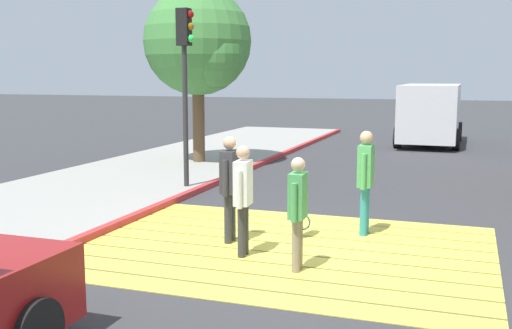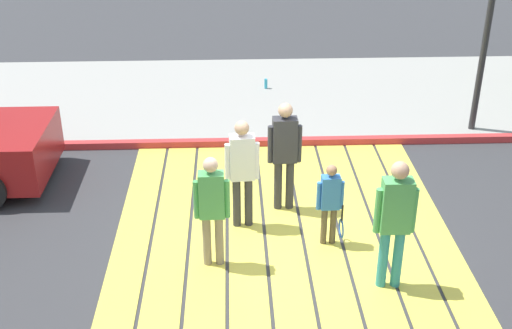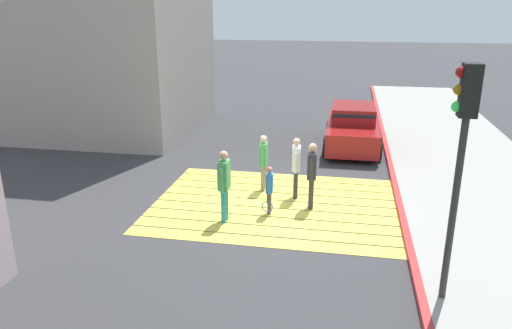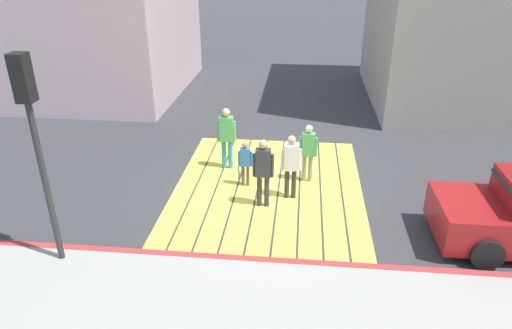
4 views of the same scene
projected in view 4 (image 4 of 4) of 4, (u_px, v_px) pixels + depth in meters
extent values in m
plane|color=#38383A|center=(268.00, 188.00, 12.28)|extent=(120.00, 120.00, 0.00)
cube|color=#EAD64C|center=(352.00, 191.00, 12.07)|extent=(6.40, 0.50, 0.01)
cube|color=#EAD64C|center=(331.00, 190.00, 12.12)|extent=(6.40, 0.50, 0.01)
cube|color=#EAD64C|center=(310.00, 189.00, 12.17)|extent=(6.40, 0.50, 0.01)
cube|color=#EAD64C|center=(289.00, 188.00, 12.22)|extent=(6.40, 0.50, 0.01)
cube|color=#EAD64C|center=(268.00, 187.00, 12.28)|extent=(6.40, 0.50, 0.01)
cube|color=#EAD64C|center=(248.00, 186.00, 12.33)|extent=(6.40, 0.50, 0.01)
cube|color=#EAD64C|center=(227.00, 185.00, 12.38)|extent=(6.40, 0.50, 0.01)
cube|color=#EAD64C|center=(207.00, 184.00, 12.43)|extent=(6.40, 0.50, 0.01)
cube|color=#EAD64C|center=(187.00, 183.00, 12.48)|extent=(6.40, 0.50, 0.01)
cube|color=#BC3333|center=(256.00, 261.00, 9.34)|extent=(0.16, 40.00, 0.13)
cube|color=#1E2833|center=(509.00, 194.00, 9.48)|extent=(1.48, 0.34, 0.49)
cylinder|color=black|center=(460.00, 208.00, 10.70)|extent=(0.22, 0.66, 0.66)
cylinder|color=black|center=(487.00, 254.00, 9.12)|extent=(0.22, 0.66, 0.66)
cylinder|color=#2D2D2D|center=(47.00, 189.00, 8.68)|extent=(0.12, 0.12, 3.40)
cube|color=black|center=(22.00, 78.00, 7.76)|extent=(0.28, 0.28, 0.84)
sphere|color=maroon|center=(24.00, 59.00, 7.78)|extent=(0.18, 0.18, 0.18)
sphere|color=#956310|center=(27.00, 75.00, 7.90)|extent=(0.18, 0.18, 0.18)
sphere|color=#35FF59|center=(31.00, 90.00, 8.02)|extent=(0.18, 0.18, 0.18)
cylinder|color=#333338|center=(287.00, 184.00, 11.62)|extent=(0.12, 0.12, 0.80)
cylinder|color=#333338|center=(294.00, 184.00, 11.62)|extent=(0.12, 0.12, 0.80)
cube|color=white|center=(291.00, 157.00, 11.30)|extent=(0.25, 0.37, 0.67)
sphere|color=tan|center=(292.00, 140.00, 11.10)|extent=(0.21, 0.21, 0.21)
cylinder|color=white|center=(283.00, 160.00, 11.34)|extent=(0.09, 0.09, 0.57)
cylinder|color=white|center=(300.00, 160.00, 11.33)|extent=(0.09, 0.09, 0.57)
cylinder|color=teal|center=(224.00, 154.00, 13.17)|extent=(0.13, 0.13, 0.85)
cylinder|color=teal|center=(230.00, 155.00, 13.15)|extent=(0.13, 0.13, 0.85)
cube|color=#4CA559|center=(226.00, 129.00, 12.82)|extent=(0.24, 0.38, 0.71)
sphere|color=tan|center=(226.00, 112.00, 12.61)|extent=(0.22, 0.22, 0.22)
cylinder|color=#4CA559|center=(219.00, 131.00, 12.88)|extent=(0.09, 0.09, 0.60)
cylinder|color=#4CA559|center=(234.00, 132.00, 12.83)|extent=(0.09, 0.09, 0.60)
cylinder|color=#333338|center=(259.00, 191.00, 11.26)|extent=(0.12, 0.12, 0.83)
cylinder|color=#333338|center=(267.00, 191.00, 11.24)|extent=(0.12, 0.12, 0.83)
cube|color=#333338|center=(263.00, 163.00, 10.92)|extent=(0.24, 0.37, 0.69)
sphere|color=tan|center=(263.00, 144.00, 10.71)|extent=(0.22, 0.22, 0.22)
cylinder|color=#333338|center=(254.00, 165.00, 10.96)|extent=(0.09, 0.09, 0.59)
cylinder|color=#333338|center=(272.00, 166.00, 10.93)|extent=(0.09, 0.09, 0.59)
cylinder|color=gray|center=(304.00, 168.00, 12.46)|extent=(0.11, 0.11, 0.77)
cylinder|color=gray|center=(310.00, 168.00, 12.45)|extent=(0.11, 0.11, 0.77)
cube|color=#4CA559|center=(308.00, 144.00, 12.15)|extent=(0.21, 0.34, 0.64)
sphere|color=beige|center=(309.00, 129.00, 11.96)|extent=(0.20, 0.20, 0.20)
cylinder|color=#4CA559|center=(301.00, 146.00, 12.20)|extent=(0.08, 0.08, 0.54)
cylinder|color=#4CA559|center=(316.00, 147.00, 12.16)|extent=(0.08, 0.08, 0.54)
cylinder|color=brown|center=(243.00, 176.00, 12.26)|extent=(0.09, 0.09, 0.59)
cylinder|color=brown|center=(248.00, 176.00, 12.25)|extent=(0.09, 0.09, 0.59)
cube|color=#3372BF|center=(245.00, 157.00, 12.02)|extent=(0.17, 0.26, 0.49)
sphere|color=#9E7051|center=(245.00, 145.00, 11.87)|extent=(0.15, 0.15, 0.15)
cylinder|color=#3372BF|center=(239.00, 159.00, 12.05)|extent=(0.06, 0.06, 0.42)
cylinder|color=#3372BF|center=(251.00, 159.00, 12.03)|extent=(0.06, 0.06, 0.42)
cylinder|color=black|center=(239.00, 168.00, 12.20)|extent=(0.03, 0.03, 0.28)
torus|color=blue|center=(239.00, 176.00, 12.31)|extent=(0.28, 0.03, 0.28)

